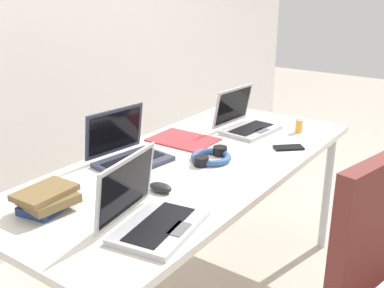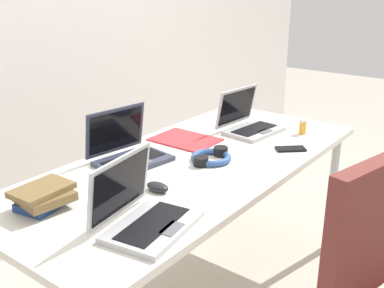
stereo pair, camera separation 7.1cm
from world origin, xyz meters
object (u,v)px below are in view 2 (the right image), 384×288
(paper_folder_back_left, at_px, (185,140))
(laptop_back_right, at_px, (249,123))
(computer_mouse, at_px, (158,187))
(book_stack, at_px, (44,196))
(laptop_near_mouse, at_px, (128,151))
(headphones, at_px, (211,157))
(laptop_near_lamp, at_px, (143,213))
(cell_phone, at_px, (291,149))
(pill_bottle, at_px, (303,126))

(paper_folder_back_left, bearing_deg, laptop_back_right, -28.28)
(computer_mouse, distance_m, book_stack, 0.41)
(computer_mouse, relative_size, book_stack, 0.44)
(book_stack, xyz_separation_m, paper_folder_back_left, (0.85, 0.05, -0.04))
(computer_mouse, xyz_separation_m, paper_folder_back_left, (0.51, 0.27, -0.01))
(laptop_near_mouse, distance_m, headphones, 0.36)
(laptop_near_lamp, relative_size, laptop_back_right, 1.09)
(laptop_near_lamp, relative_size, book_stack, 1.59)
(paper_folder_back_left, bearing_deg, laptop_near_mouse, 175.38)
(cell_phone, height_order, headphones, headphones)
(laptop_back_right, xyz_separation_m, cell_phone, (-0.12, -0.30, -0.04))
(headphones, bearing_deg, computer_mouse, -177.04)
(laptop_near_mouse, relative_size, pill_bottle, 4.20)
(computer_mouse, height_order, headphones, headphones)
(laptop_back_right, relative_size, headphones, 1.49)
(laptop_back_right, relative_size, paper_folder_back_left, 1.03)
(laptop_back_right, xyz_separation_m, headphones, (-0.45, -0.08, -0.03))
(laptop_near_mouse, bearing_deg, laptop_near_lamp, -130.18)
(cell_phone, xyz_separation_m, book_stack, (-1.04, 0.42, 0.04))
(laptop_back_right, relative_size, computer_mouse, 3.31)
(computer_mouse, xyz_separation_m, pill_bottle, (0.96, -0.14, 0.02))
(pill_bottle, xyz_separation_m, paper_folder_back_left, (-0.45, 0.41, -0.04))
(book_stack, bearing_deg, laptop_near_lamp, -72.65)
(cell_phone, distance_m, paper_folder_back_left, 0.51)
(laptop_near_mouse, height_order, computer_mouse, laptop_near_mouse)
(pill_bottle, relative_size, paper_folder_back_left, 0.25)
(paper_folder_back_left, bearing_deg, headphones, -118.31)
(computer_mouse, relative_size, paper_folder_back_left, 0.31)
(laptop_near_mouse, relative_size, paper_folder_back_left, 1.07)
(laptop_near_mouse, bearing_deg, computer_mouse, -116.06)
(cell_phone, bearing_deg, laptop_near_mouse, 95.21)
(headphones, relative_size, pill_bottle, 2.71)
(headphones, bearing_deg, paper_folder_back_left, 61.69)
(pill_bottle, bearing_deg, laptop_back_right, 118.85)
(laptop_near_mouse, distance_m, computer_mouse, 0.34)
(laptop_near_lamp, height_order, headphones, laptop_near_lamp)
(book_stack, bearing_deg, headphones, -16.16)
(laptop_near_mouse, relative_size, book_stack, 1.52)
(laptop_near_mouse, xyz_separation_m, headphones, (0.23, -0.28, -0.03))
(computer_mouse, xyz_separation_m, book_stack, (-0.34, 0.23, 0.02))
(laptop_near_lamp, bearing_deg, computer_mouse, 31.55)
(laptop_near_lamp, height_order, pill_bottle, laptop_near_lamp)
(cell_phone, height_order, book_stack, book_stack)
(cell_phone, distance_m, pill_bottle, 0.26)
(headphones, xyz_separation_m, book_stack, (-0.71, 0.21, 0.03))
(headphones, bearing_deg, laptop_back_right, 10.34)
(laptop_near_mouse, height_order, cell_phone, laptop_near_mouse)
(laptop_near_mouse, bearing_deg, headphones, -51.35)
(laptop_near_lamp, xyz_separation_m, paper_folder_back_left, (0.73, 0.41, -0.04))
(cell_phone, relative_size, headphones, 0.64)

